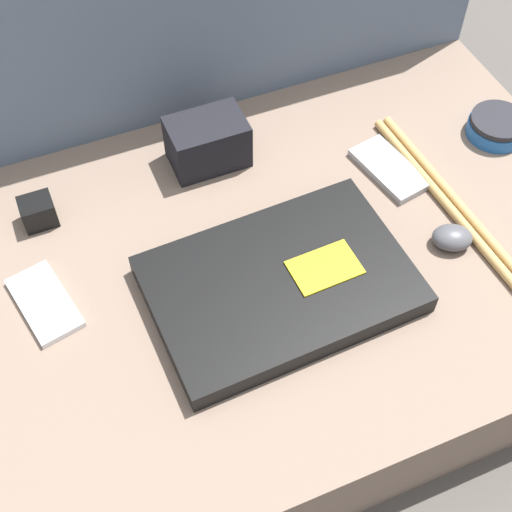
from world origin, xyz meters
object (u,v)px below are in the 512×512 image
Objects in this scene: laptop at (280,284)px; camera_pouch at (208,142)px; speaker_puck at (497,126)px; computer_mouse at (452,238)px; phone_black at (389,169)px; charger_brick at (38,212)px; phone_silver at (45,303)px.

camera_pouch is (-0.00, 0.26, 0.02)m from laptop.
computer_mouse is at bearing -138.33° from speaker_puck.
camera_pouch is (-0.24, 0.13, 0.03)m from phone_black.
charger_brick is at bearing 157.29° from phone_black.
computer_mouse is at bearing -26.76° from charger_brick.
speaker_puck is 0.68× the size of phone_black.
speaker_puck reaches higher than phone_silver.
speaker_puck reaches higher than computer_mouse.
phone_black is at bearing -177.84° from speaker_puck.
camera_pouch is 2.47× the size of charger_brick.
computer_mouse reaches higher than phone_black.
computer_mouse is 0.56m from phone_silver.
computer_mouse is at bearing -47.97° from camera_pouch.
speaker_puck is 0.19m from phone_black.
charger_brick reaches higher than laptop.
phone_black is (-0.19, -0.01, -0.01)m from speaker_puck.
laptop is 0.28m from phone_black.
camera_pouch is at bearing 88.57° from laptop.
laptop is at bearing -89.19° from camera_pouch.
camera_pouch is (0.29, 0.16, 0.03)m from phone_silver.
laptop reaches higher than computer_mouse.
phone_black is at bearing 27.18° from laptop.
phone_silver is at bearing 173.08° from phone_black.
charger_brick reaches higher than computer_mouse.
phone_black is (0.53, 0.04, 0.00)m from phone_silver.
laptop is 0.31m from phone_silver.
charger_brick is (-0.51, 0.11, 0.01)m from phone_black.
computer_mouse is 1.49× the size of charger_brick.
camera_pouch is at bearing 164.65° from speaker_puck.
camera_pouch reaches higher than computer_mouse.
computer_mouse is at bearing -6.84° from laptop.
laptop is 2.66× the size of phone_silver.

